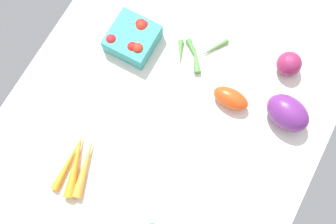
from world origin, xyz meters
The scene contains 7 objects.
tablecloth centered at (0.00, 0.00, 1.00)cm, with size 104.00×76.00×2.00cm, color silver.
red_onion_near_basket centered at (-25.23, 21.01, 5.14)cm, with size 6.28×6.28×6.28cm, color #85214A.
roma_tomato centered at (-10.32, 12.07, 4.46)cm, with size 9.18×4.92×4.92cm, color #D14215.
okra_pile centered at (-17.63, -1.20, 2.83)cm, with size 12.72×12.02×1.90cm.
carrot_bunch centered at (21.59, -13.04, 3.24)cm, with size 16.26×9.39×2.73cm.
eggplant centered at (-13.01, 25.78, 5.91)cm, with size 11.07×7.81×7.81cm, color #642573.
berry_basket centered at (-12.99, -17.21, 4.85)cm, with size 11.57×11.57×6.19cm.
Camera 1 is at (24.18, 13.02, 101.51)cm, focal length 44.10 mm.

